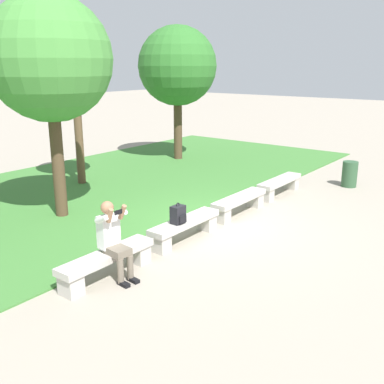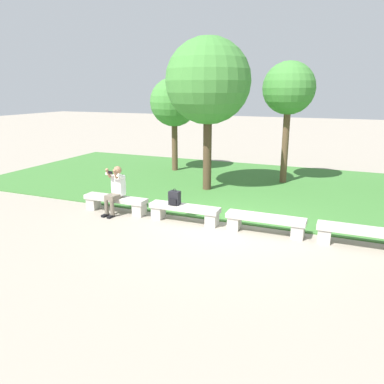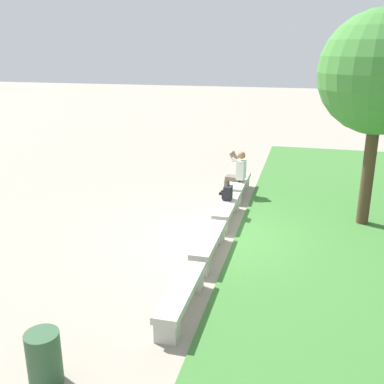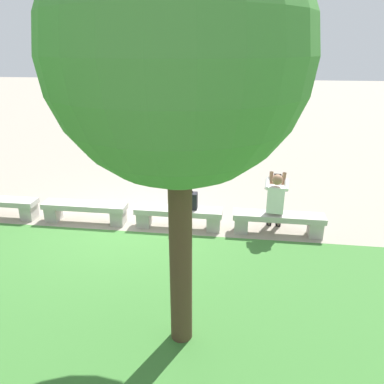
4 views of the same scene
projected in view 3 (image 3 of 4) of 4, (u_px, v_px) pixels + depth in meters
The scene contains 9 objects.
ground_plane at pixel (219, 236), 10.32m from camera, with size 80.00×80.00×0.00m, color gray.
bench_main at pixel (240, 185), 13.14m from camera, with size 1.89×0.40×0.45m.
bench_near at pixel (227, 209), 11.20m from camera, with size 1.89×0.40×0.45m.
bench_mid at pixel (209, 243), 9.25m from camera, with size 1.89×0.40×0.45m.
bench_far at pixel (181, 295), 7.30m from camera, with size 1.89×0.40×0.45m.
person_photographer at pixel (237, 171), 12.95m from camera, with size 0.50×0.75×1.32m.
backpack at pixel (228, 193), 11.35m from camera, with size 0.28×0.24×0.43m.
tree_far_back at pixel (380, 74), 9.95m from camera, with size 2.75×2.75×4.98m.
trash_bin at pixel (44, 359), 5.71m from camera, with size 0.44×0.44×0.75m, color #2D5133.
Camera 3 is at (9.35, 1.77, 4.16)m, focal length 42.00 mm.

